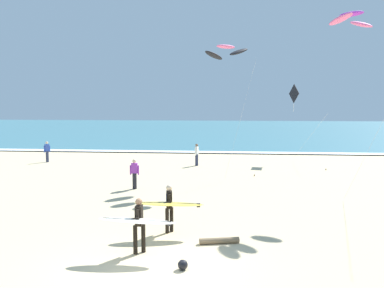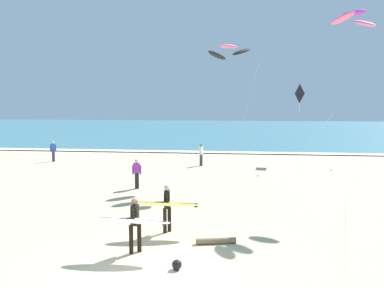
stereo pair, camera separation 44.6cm
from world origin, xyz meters
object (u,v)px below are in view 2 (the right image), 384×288
Objects in this scene: kite_arc_rose_high at (229,51)px; bystander_blue_top at (53,151)px; beach_ball at (177,265)px; driftwood_log at (216,241)px; surfer_lead at (167,204)px; surfer_trailing at (134,221)px; bystander_purple_top at (137,173)px; kite_diamond_charcoal_near at (300,95)px; bystander_white_top at (201,155)px; kite_arc_violet_far at (354,19)px.

kite_arc_rose_high is 4.89× the size of bystander_blue_top.
driftwood_log is at bearing 65.55° from beach_ball.
surfer_lead is 0.31× the size of kite_arc_rose_high.
bystander_purple_top is at bearing 104.21° from surfer_trailing.
kite_arc_rose_high reaches higher than beach_ball.
bystander_white_top is (-7.28, -2.96, -4.28)m from kite_diamond_charcoal_near.
kite_arc_violet_far is 6.56× the size of driftwood_log.
kite_diamond_charcoal_near is 3.74× the size of bystander_blue_top.
beach_ball reaches higher than driftwood_log.
beach_ball is at bearing -31.94° from surfer_trailing.
kite_arc_violet_far is 12.78m from bystander_purple_top.
surfer_lead reaches higher than beach_ball.
bystander_purple_top is (-2.66, -7.89, 0.00)m from bystander_white_top.
bystander_purple_top is 1.00× the size of bystander_blue_top.
kite_diamond_charcoal_near is at bearing 22.15° from bystander_white_top.
beach_ball is (-6.24, -20.65, -4.95)m from kite_diamond_charcoal_near.
kite_arc_violet_far reaches higher than bystander_blue_top.
surfer_trailing is 13.29m from kite_arc_rose_high.
kite_arc_violet_far is at bearing -51.32° from bystander_white_top.
surfer_trailing reaches higher than bystander_blue_top.
surfer_lead is 19.42m from bystander_blue_top.
beach_ball is at bearing -55.63° from bystander_blue_top.
bystander_white_top is (-7.63, 9.53, -7.40)m from kite_arc_violet_far.
surfer_trailing reaches higher than beach_ball.
bystander_white_top is (-0.24, 14.81, -0.24)m from surfer_lead.
bystander_purple_top is at bearing -132.49° from kite_diamond_charcoal_near.
surfer_trailing is 1.44× the size of bystander_white_top.
surfer_lead is 11.51m from kite_arc_rose_high.
kite_arc_violet_far reaches higher than beach_ball.
surfer_trailing is 0.27× the size of kite_arc_violet_far.
bystander_blue_top is 5.68× the size of beach_ball.
kite_diamond_charcoal_near is at bearing 74.08° from driftwood_log.
kite_arc_violet_far is at bearing -36.70° from kite_arc_rose_high.
bystander_blue_top is (-19.14, 10.19, -7.40)m from kite_arc_violet_far.
surfer_trailing is at bearing -102.25° from kite_arc_rose_high.
bystander_blue_top is (-8.85, 8.55, 0.00)m from bystander_purple_top.
surfer_lead is 1.06× the size of surfer_trailing.
surfer_lead is 0.28× the size of kite_arc_violet_far.
bystander_purple_top is at bearing 121.13° from driftwood_log.
surfer_trailing reaches higher than bystander_purple_top.
surfer_lead is at bearing -67.26° from bystander_purple_top.
bystander_purple_top is at bearing -44.01° from bystander_blue_top.
driftwood_log is (1.75, -0.78, -0.95)m from surfer_lead.
kite_diamond_charcoal_near is 3.74× the size of bystander_purple_top.
driftwood_log is at bearing -58.87° from bystander_purple_top.
surfer_trailing is 2.84m from driftwood_log.
surfer_lead is 2.14m from driftwood_log.
bystander_purple_top is at bearing 110.67° from beach_ball.
kite_arc_rose_high reaches higher than driftwood_log.
kite_arc_violet_far is (8.04, 7.25, 7.17)m from surfer_trailing.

